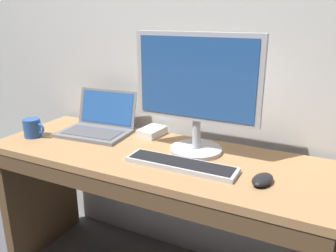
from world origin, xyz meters
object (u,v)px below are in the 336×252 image
at_px(wired_keyboard, 181,165).
at_px(computer_mouse, 262,180).
at_px(external_monitor, 196,89).
at_px(external_drive_box, 152,132).
at_px(coffee_mug, 33,128).
at_px(laptop_space_gray, 97,127).

xyz_separation_m(wired_keyboard, computer_mouse, (0.34, 0.00, 0.01)).
bearing_deg(external_monitor, computer_mouse, -26.12).
bearing_deg(computer_mouse, external_drive_box, 166.94).
bearing_deg(wired_keyboard, external_monitor, 92.85).
height_order(external_drive_box, coffee_mug, coffee_mug).
bearing_deg(external_drive_box, wired_keyboard, -44.18).
height_order(computer_mouse, external_drive_box, external_drive_box).
bearing_deg(coffee_mug, laptop_space_gray, 37.58).
bearing_deg(external_drive_box, laptop_space_gray, -161.08).
relative_size(laptop_space_gray, coffee_mug, 2.98).
bearing_deg(wired_keyboard, computer_mouse, 0.65).
bearing_deg(external_monitor, laptop_space_gray, 177.68).
bearing_deg(coffee_mug, external_drive_box, 28.67).
xyz_separation_m(laptop_space_gray, coffee_mug, (-0.26, -0.20, 0.01)).
height_order(laptop_space_gray, coffee_mug, laptop_space_gray).
bearing_deg(computer_mouse, laptop_space_gray, 179.52).
bearing_deg(laptop_space_gray, wired_keyboard, -18.57).
bearing_deg(external_drive_box, coffee_mug, -151.33).
relative_size(external_monitor, computer_mouse, 4.86).
bearing_deg(wired_keyboard, laptop_space_gray, 161.43).
xyz_separation_m(external_monitor, computer_mouse, (0.34, -0.17, -0.28)).
xyz_separation_m(laptop_space_gray, external_monitor, (0.58, -0.02, 0.26)).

